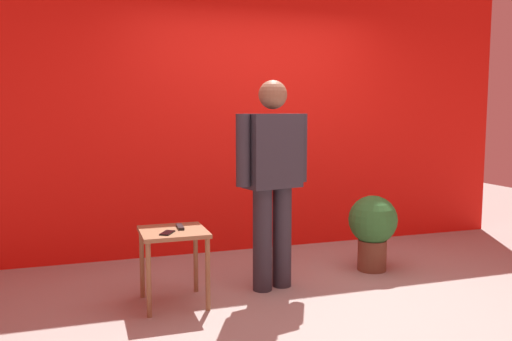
# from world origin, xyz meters

# --- Properties ---
(ground_plane) EXTENTS (12.00, 12.00, 0.00)m
(ground_plane) POSITION_xyz_m (0.00, 0.00, 0.00)
(ground_plane) COLOR #9E9991
(back_wall_red) EXTENTS (5.84, 0.12, 2.79)m
(back_wall_red) POSITION_xyz_m (0.00, 1.68, 1.40)
(back_wall_red) COLOR red
(back_wall_red) RESTS_ON ground_plane
(standing_person) EXTENTS (0.67, 0.33, 1.69)m
(standing_person) POSITION_xyz_m (-0.28, 0.38, 0.95)
(standing_person) COLOR #2D2D38
(standing_person) RESTS_ON ground_plane
(side_table) EXTENTS (0.48, 0.48, 0.57)m
(side_table) POSITION_xyz_m (-1.10, 0.27, 0.47)
(side_table) COLOR olive
(side_table) RESTS_ON ground_plane
(cell_phone) EXTENTS (0.13, 0.16, 0.01)m
(cell_phone) POSITION_xyz_m (-1.16, 0.17, 0.57)
(cell_phone) COLOR black
(cell_phone) RESTS_ON side_table
(tv_remote) EXTENTS (0.05, 0.17, 0.02)m
(tv_remote) POSITION_xyz_m (-1.04, 0.32, 0.58)
(tv_remote) COLOR black
(tv_remote) RESTS_ON side_table
(potted_plant) EXTENTS (0.44, 0.44, 0.69)m
(potted_plant) POSITION_xyz_m (0.76, 0.55, 0.41)
(potted_plant) COLOR brown
(potted_plant) RESTS_ON ground_plane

